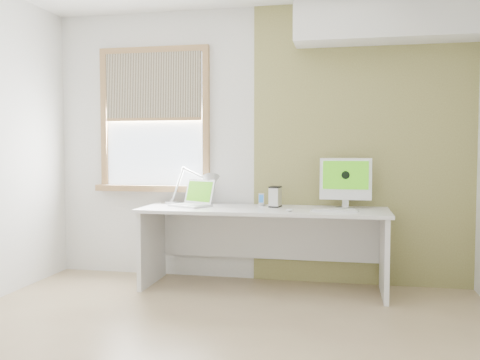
% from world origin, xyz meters
% --- Properties ---
extents(room, '(4.04, 3.54, 2.64)m').
position_xyz_m(room, '(0.00, 0.00, 1.30)').
color(room, tan).
rests_on(room, ground).
extents(accent_wall, '(2.00, 0.02, 2.60)m').
position_xyz_m(accent_wall, '(1.00, 1.74, 1.30)').
color(accent_wall, olive).
rests_on(accent_wall, room).
extents(soffit, '(1.60, 0.40, 0.42)m').
position_xyz_m(soffit, '(1.20, 1.57, 2.40)').
color(soffit, white).
rests_on(soffit, room).
extents(window, '(1.20, 0.14, 1.42)m').
position_xyz_m(window, '(-1.00, 1.71, 1.54)').
color(window, olive).
rests_on(window, room).
extents(desk, '(2.20, 0.70, 0.73)m').
position_xyz_m(desk, '(0.14, 1.44, 0.53)').
color(desk, silver).
rests_on(desk, room).
extents(desk_lamp, '(0.62, 0.33, 0.36)m').
position_xyz_m(desk_lamp, '(-0.45, 1.53, 0.92)').
color(desk_lamp, silver).
rests_on(desk_lamp, desk).
extents(laptop, '(0.44, 0.42, 0.25)m').
position_xyz_m(laptop, '(-0.51, 1.45, 0.79)').
color(laptop, silver).
rests_on(laptop, desk).
extents(phone_dock, '(0.07, 0.07, 0.12)m').
position_xyz_m(phone_dock, '(0.10, 1.57, 0.76)').
color(phone_dock, silver).
rests_on(phone_dock, desk).
extents(external_drive, '(0.11, 0.16, 0.19)m').
position_xyz_m(external_drive, '(0.24, 1.51, 0.82)').
color(external_drive, silver).
rests_on(external_drive, desk).
extents(imac, '(0.46, 0.15, 0.45)m').
position_xyz_m(imac, '(0.86, 1.54, 0.98)').
color(imac, silver).
rests_on(imac, desk).
extents(keyboard, '(0.40, 0.16, 0.02)m').
position_xyz_m(keyboard, '(0.77, 1.26, 0.74)').
color(keyboard, white).
rests_on(keyboard, desk).
extents(mouse, '(0.08, 0.10, 0.03)m').
position_xyz_m(mouse, '(0.40, 1.19, 0.74)').
color(mouse, white).
rests_on(mouse, desk).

